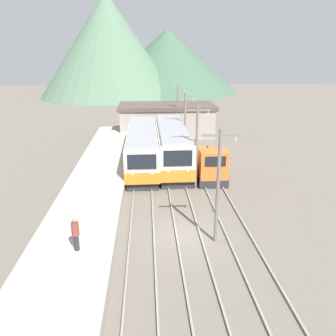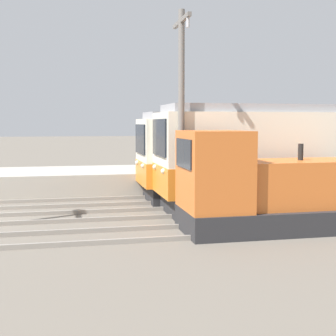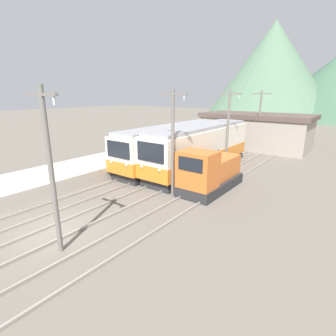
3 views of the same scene
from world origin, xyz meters
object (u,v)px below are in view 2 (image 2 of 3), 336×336
at_px(commuter_train_left, 293,158).
at_px(catenary_mast_mid, 181,108).
at_px(shunting_locomotive, 263,191).
at_px(commuter_train_center, 327,161).

relative_size(commuter_train_left, catenary_mast_mid, 2.02).
relative_size(shunting_locomotive, catenary_mast_mid, 0.82).
height_order(commuter_train_left, commuter_train_center, commuter_train_center).
distance_m(shunting_locomotive, catenary_mast_mid, 3.61).
xyz_separation_m(commuter_train_center, shunting_locomotive, (3.00, -3.86, -0.58)).
distance_m(commuter_train_center, catenary_mast_mid, 6.49).
bearing_deg(commuter_train_center, shunting_locomotive, -52.17).
bearing_deg(shunting_locomotive, commuter_train_left, 145.91).
relative_size(commuter_train_left, shunting_locomotive, 2.46).
bearing_deg(commuter_train_left, shunting_locomotive, -34.09).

